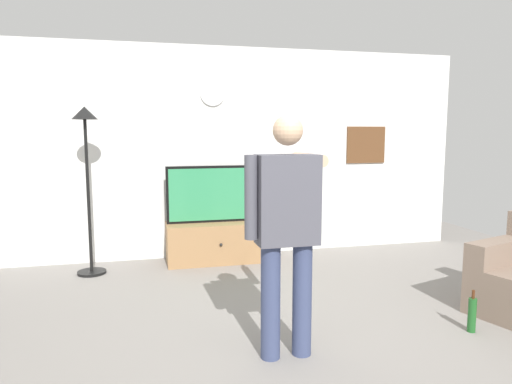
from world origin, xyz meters
The scene contains 9 objects.
ground_plane centered at (0.00, 0.00, 0.00)m, with size 8.40×8.40×0.00m, color gray.
back_wall centered at (0.00, 2.95, 1.35)m, with size 6.40×0.10×2.70m, color silver.
tv_stand centered at (-0.22, 2.60, 0.25)m, with size 1.26×0.52×0.50m.
television centered at (-0.22, 2.65, 0.85)m, with size 1.24×0.07×0.71m.
wall_clock centered at (-0.22, 2.89, 2.10)m, with size 0.31×0.31×0.03m, color white.
framed_picture centered at (1.92, 2.90, 1.44)m, with size 0.57×0.04×0.50m, color brown.
floor_lamp centered at (-1.71, 2.43, 1.36)m, with size 0.32×0.32×1.90m.
person_standing_nearer_lamp centered at (-0.13, 0.01, 0.98)m, with size 0.61×0.78×1.73m.
beverage_bottle centered at (1.46, 0.03, 0.15)m, with size 0.07×0.07×0.35m.
Camera 1 is at (-1.10, -3.05, 1.61)m, focal length 32.59 mm.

